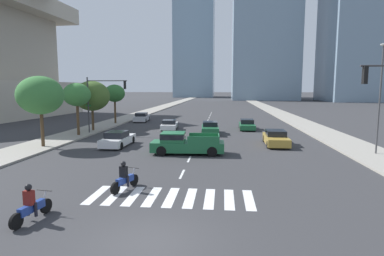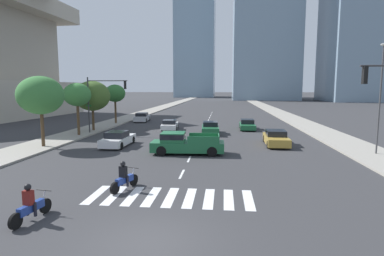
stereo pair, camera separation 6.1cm
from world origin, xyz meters
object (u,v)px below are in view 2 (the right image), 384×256
object	(u,v)px
motorcycle_lead	(31,206)
motorcycle_trailing	(124,179)
street_tree_fourth	(115,93)
traffic_signal_far	(102,95)
sedan_silver_0	(142,117)
street_tree_nearest	(41,95)
street_tree_second	(77,95)
sedan_gold_2	(276,138)
sedan_green_4	(210,128)
street_tree_third	(92,96)
sedan_white_5	(118,139)
sedan_green_3	(247,125)
sedan_white_1	(170,125)
pickup_truck	(184,143)

from	to	relation	value
motorcycle_lead	motorcycle_trailing	world-z (taller)	same
street_tree_fourth	traffic_signal_far	bearing A→B (deg)	-78.27
sedan_silver_0	street_tree_nearest	world-z (taller)	street_tree_nearest
traffic_signal_far	street_tree_second	size ratio (longest dim) A/B	1.12
motorcycle_trailing	sedan_gold_2	world-z (taller)	motorcycle_trailing
motorcycle_trailing	street_tree_nearest	bearing A→B (deg)	65.27
sedan_green_4	street_tree_second	world-z (taller)	street_tree_second
sedan_green_4	street_tree_third	distance (m)	14.28
motorcycle_trailing	traffic_signal_far	xyz separation A→B (m)	(-8.36, 18.63, 3.76)
sedan_silver_0	street_tree_fourth	bearing A→B (deg)	137.71
sedan_white_5	street_tree_fourth	xyz separation A→B (m)	(-6.06, 16.78, 3.71)
sedan_green_4	street_tree_third	size ratio (longest dim) A/B	0.81
sedan_gold_2	street_tree_fourth	size ratio (longest dim) A/B	0.88
sedan_green_3	street_tree_second	bearing A→B (deg)	-67.38
sedan_green_4	sedan_white_5	xyz separation A→B (m)	(-7.76, -8.34, -0.01)
motorcycle_trailing	sedan_silver_0	world-z (taller)	motorcycle_trailing
sedan_gold_2	sedan_green_4	xyz separation A→B (m)	(-6.14, 6.41, 0.02)
motorcycle_lead	traffic_signal_far	xyz separation A→B (m)	(-5.95, 22.59, 3.76)
motorcycle_trailing	traffic_signal_far	size ratio (longest dim) A/B	0.33
sedan_white_1	street_tree_nearest	world-z (taller)	street_tree_nearest
motorcycle_trailing	sedan_green_4	world-z (taller)	motorcycle_trailing
pickup_truck	traffic_signal_far	distance (m)	14.51
sedan_white_5	traffic_signal_far	bearing A→B (deg)	31.82
sedan_silver_0	street_tree_third	bearing A→B (deg)	161.59
traffic_signal_far	street_tree_third	world-z (taller)	traffic_signal_far
sedan_silver_0	motorcycle_trailing	bearing A→B (deg)	-171.15
sedan_gold_2	street_tree_nearest	size ratio (longest dim) A/B	0.80
traffic_signal_far	sedan_green_3	bearing A→B (deg)	19.09
sedan_gold_2	street_tree_second	world-z (taller)	street_tree_second
motorcycle_trailing	sedan_white_5	size ratio (longest dim) A/B	0.44
traffic_signal_far	street_tree_fourth	bearing A→B (deg)	101.73
motorcycle_lead	traffic_signal_far	world-z (taller)	traffic_signal_far
pickup_truck	sedan_white_5	xyz separation A→B (m)	(-6.19, 2.67, -0.20)
sedan_gold_2	street_tree_fourth	bearing A→B (deg)	-125.21
sedan_silver_0	street_tree_second	distance (m)	15.95
sedan_green_3	sedan_white_5	world-z (taller)	sedan_white_5
sedan_green_4	sedan_white_5	size ratio (longest dim) A/B	1.00
sedan_silver_0	street_tree_nearest	distance (m)	22.40
pickup_truck	traffic_signal_far	size ratio (longest dim) A/B	0.92
sedan_white_1	sedan_green_3	distance (m)	9.57
pickup_truck	sedan_white_1	world-z (taller)	pickup_truck
sedan_white_5	traffic_signal_far	distance (m)	8.90
sedan_silver_0	sedan_green_4	xyz separation A→B (m)	(10.95, -12.11, -0.00)
street_tree_second	motorcycle_trailing	bearing A→B (deg)	-58.34
pickup_truck	sedan_silver_0	bearing A→B (deg)	-69.74
motorcycle_trailing	sedan_silver_0	size ratio (longest dim) A/B	0.41
sedan_silver_0	traffic_signal_far	xyz separation A→B (m)	(-0.84, -13.46, 3.71)
sedan_silver_0	sedan_gold_2	distance (m)	25.21
motorcycle_lead	traffic_signal_far	distance (m)	23.66
motorcycle_lead	sedan_white_1	size ratio (longest dim) A/B	0.46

